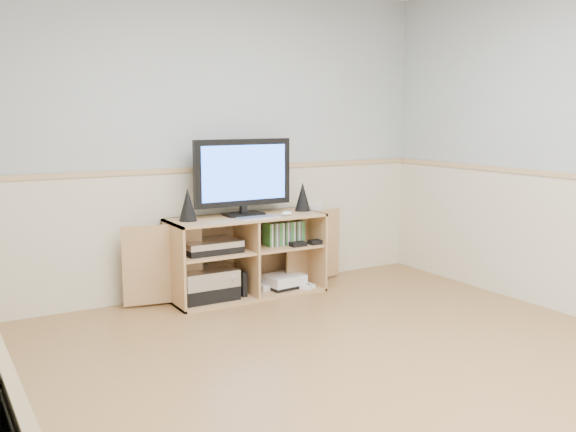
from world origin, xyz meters
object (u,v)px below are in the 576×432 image
object	(u,v)px
media_cabinet	(244,254)
keyboard	(258,218)
monitor	(243,175)
game_consoles	(282,282)

from	to	relation	value
media_cabinet	keyboard	xyz separation A→B (m)	(0.03, -0.20, 0.32)
monitor	game_consoles	bearing A→B (deg)	-10.59
media_cabinet	monitor	size ratio (longest dim) A/B	2.36
monitor	game_consoles	world-z (taller)	monitor
keyboard	media_cabinet	bearing A→B (deg)	97.87
monitor	keyboard	distance (m)	0.38
media_cabinet	game_consoles	size ratio (longest dim) A/B	4.32
monitor	game_consoles	distance (m)	0.97
media_cabinet	monitor	world-z (taller)	monitor
media_cabinet	monitor	xyz separation A→B (m)	(-0.00, -0.01, 0.65)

